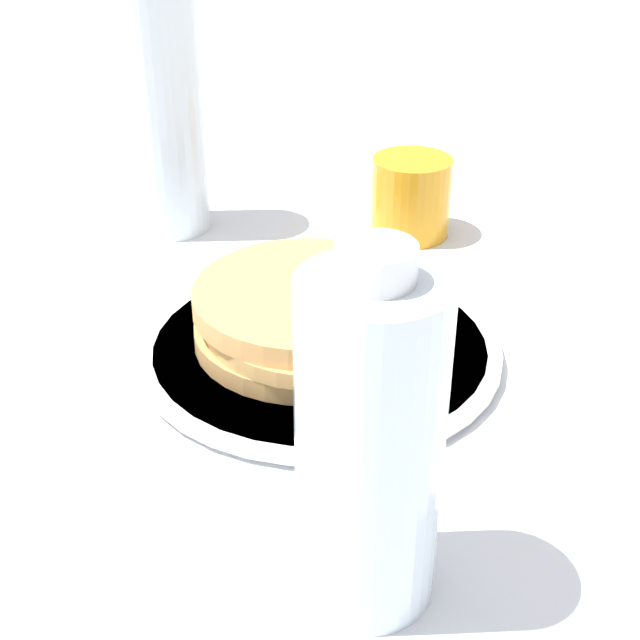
{
  "coord_description": "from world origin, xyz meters",
  "views": [
    {
      "loc": [
        -0.59,
        0.02,
        0.38
      ],
      "look_at": [
        0.01,
        -0.01,
        0.03
      ],
      "focal_mm": 50.0,
      "sensor_mm": 36.0,
      "label": 1
    }
  ],
  "objects_px": {
    "plate": "(320,348)",
    "pancake_stack": "(313,315)",
    "water_bottle_near": "(369,444)",
    "juice_glass": "(411,197)",
    "water_bottle_mid": "(163,114)"
  },
  "relations": [
    {
      "from": "pancake_stack",
      "to": "juice_glass",
      "type": "relative_size",
      "value": 2.36
    },
    {
      "from": "juice_glass",
      "to": "water_bottle_mid",
      "type": "xyz_separation_m",
      "value": [
        0.03,
        0.24,
        0.08
      ]
    },
    {
      "from": "plate",
      "to": "water_bottle_near",
      "type": "relative_size",
      "value": 1.35
    },
    {
      "from": "water_bottle_near",
      "to": "water_bottle_mid",
      "type": "xyz_separation_m",
      "value": [
        0.49,
        0.15,
        0.02
      ]
    },
    {
      "from": "plate",
      "to": "juice_glass",
      "type": "relative_size",
      "value": 3.58
    },
    {
      "from": "pancake_stack",
      "to": "plate",
      "type": "bearing_deg",
      "value": -135.32
    },
    {
      "from": "water_bottle_near",
      "to": "juice_glass",
      "type": "bearing_deg",
      "value": -10.62
    },
    {
      "from": "pancake_stack",
      "to": "water_bottle_near",
      "type": "bearing_deg",
      "value": -175.52
    },
    {
      "from": "plate",
      "to": "water_bottle_near",
      "type": "bearing_deg",
      "value": -176.6
    },
    {
      "from": "plate",
      "to": "water_bottle_mid",
      "type": "height_order",
      "value": "water_bottle_mid"
    },
    {
      "from": "juice_glass",
      "to": "water_bottle_near",
      "type": "bearing_deg",
      "value": 169.38
    },
    {
      "from": "juice_glass",
      "to": "water_bottle_mid",
      "type": "bearing_deg",
      "value": 83.33
    },
    {
      "from": "plate",
      "to": "pancake_stack",
      "type": "distance_m",
      "value": 0.03
    },
    {
      "from": "plate",
      "to": "pancake_stack",
      "type": "bearing_deg",
      "value": 44.68
    },
    {
      "from": "plate",
      "to": "pancake_stack",
      "type": "height_order",
      "value": "pancake_stack"
    }
  ]
}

